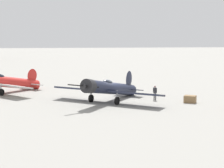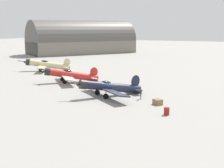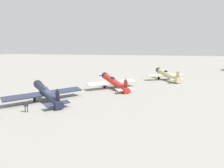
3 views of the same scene
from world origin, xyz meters
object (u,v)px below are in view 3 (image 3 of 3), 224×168
Objects in this scene: airplane_mid_apron at (114,82)px; airplane_foreground at (46,93)px; ground_crew_mechanic at (26,105)px; airplane_far_line at (167,75)px.

airplane_foreground is at bearing 104.63° from airplane_mid_apron.
ground_crew_mechanic is at bearing 130.49° from airplane_foreground.
airplane_mid_apron is 18.45m from ground_crew_mechanic.
airplane_mid_apron reaches higher than ground_crew_mechanic.
airplane_far_line is (-10.70, -13.66, 0.09)m from airplane_mid_apron.
airplane_foreground reaches higher than ground_crew_mechanic.
airplane_foreground is 14.22m from airplane_mid_apron.
airplane_mid_apron is (-7.63, -11.99, -0.02)m from airplane_foreground.
airplane_far_line reaches higher than airplane_foreground.
airplane_far_line is at bearing -88.55° from airplane_foreground.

